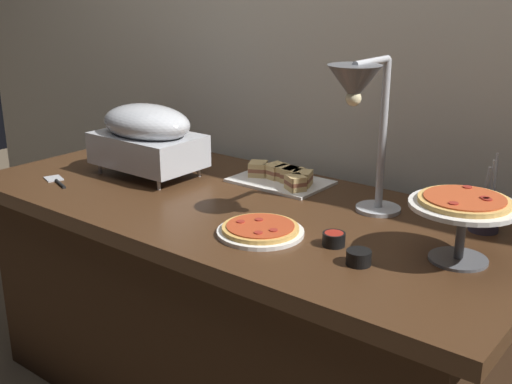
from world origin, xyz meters
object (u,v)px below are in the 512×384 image
sauce_cup_near (359,257)px  sauce_cup_far (334,239)px  pizza_plate_center (464,209)px  serving_spatula (57,181)px  chafing_dish (147,136)px  heat_lamp (360,100)px  sandwich_platter (283,177)px  utensil_holder (485,212)px  pizza_plate_front (260,230)px

sauce_cup_near → sauce_cup_far: size_ratio=1.03×
pizza_plate_center → sauce_cup_near: pizza_plate_center is taller
serving_spatula → sauce_cup_far: bearing=6.3°
chafing_dish → heat_lamp: heat_lamp is taller
heat_lamp → sandwich_platter: (-0.40, 0.20, -0.35)m
utensil_holder → chafing_dish: bearing=-169.6°
heat_lamp → sauce_cup_near: 0.45m
heat_lamp → chafing_dish: bearing=-178.3°
sauce_cup_near → serving_spatula: 1.20m
heat_lamp → sauce_cup_near: (0.15, -0.24, -0.35)m
pizza_plate_center → chafing_dish: bearing=178.6°
pizza_plate_front → serving_spatula: pizza_plate_front is taller
chafing_dish → pizza_plate_center: bearing=-1.4°
pizza_plate_center → heat_lamp: bearing=171.0°
pizza_plate_center → serving_spatula: bearing=-170.4°
pizza_plate_center → utensil_holder: 0.26m
heat_lamp → utensil_holder: size_ratio=2.09×
heat_lamp → pizza_plate_center: heat_lamp is taller
pizza_plate_center → sauce_cup_far: size_ratio=4.37×
utensil_holder → serving_spatula: 1.45m
sandwich_platter → serving_spatula: bearing=-143.2°
sauce_cup_far → chafing_dish: bearing=170.7°
heat_lamp → serving_spatula: size_ratio=2.79×
pizza_plate_front → sandwich_platter: size_ratio=0.74×
heat_lamp → pizza_plate_center: size_ratio=1.75×
chafing_dish → sandwich_platter: (0.45, 0.22, -0.12)m
sauce_cup_far → serving_spatula: 1.09m
sandwich_platter → sauce_cup_near: sandwich_platter is taller
heat_lamp → pizza_plate_front: 0.46m
utensil_holder → pizza_plate_center: bearing=-84.8°
sauce_cup_far → utensil_holder: size_ratio=0.27×
heat_lamp → sauce_cup_far: (0.04, -0.17, -0.35)m
serving_spatula → sauce_cup_near: bearing=2.6°
pizza_plate_center → sauce_cup_near: 0.29m
pizza_plate_front → chafing_dish: bearing=163.3°
sauce_cup_near → serving_spatula: bearing=-177.4°
heat_lamp → serving_spatula: (-1.05, -0.29, -0.37)m
chafing_dish → pizza_plate_center: size_ratio=1.44×
chafing_dish → sauce_cup_far: 0.91m
pizza_plate_center → sandwich_platter: size_ratio=0.81×
heat_lamp → sauce_cup_far: 0.39m
utensil_holder → sandwich_platter: bearing=179.5°
utensil_holder → heat_lamp: bearing=-149.3°
sandwich_platter → serving_spatula: sandwich_platter is taller
pizza_plate_center → utensil_holder: bearing=95.2°
sauce_cup_far → utensil_holder: bearing=52.0°
heat_lamp → serving_spatula: bearing=-164.5°
serving_spatula → pizza_plate_front: bearing=3.9°
serving_spatula → heat_lamp: bearing=15.5°
sauce_cup_near → utensil_holder: 0.46m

